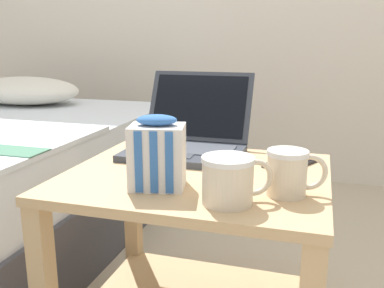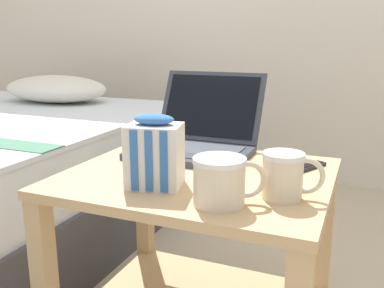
{
  "view_description": "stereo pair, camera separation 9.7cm",
  "coord_description": "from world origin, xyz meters",
  "px_view_note": "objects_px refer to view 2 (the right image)",
  "views": [
    {
      "loc": [
        0.27,
        -0.94,
        0.82
      ],
      "look_at": [
        0.0,
        -0.04,
        0.59
      ],
      "focal_mm": 40.0,
      "sensor_mm": 36.0,
      "label": 1
    },
    {
      "loc": [
        0.36,
        -0.91,
        0.82
      ],
      "look_at": [
        0.0,
        -0.04,
        0.59
      ],
      "focal_mm": 40.0,
      "sensor_mm": 36.0,
      "label": 2
    }
  ],
  "objects_px": {
    "mug_front_right": "(221,179)",
    "cell_phone": "(296,166)",
    "laptop": "(198,136)",
    "snack_bag": "(155,153)",
    "mug_front_left": "(285,173)"
  },
  "relations": [
    {
      "from": "snack_bag",
      "to": "mug_front_left",
      "type": "bearing_deg",
      "value": 6.77
    },
    {
      "from": "mug_front_right",
      "to": "cell_phone",
      "type": "bearing_deg",
      "value": 72.36
    },
    {
      "from": "mug_front_left",
      "to": "cell_phone",
      "type": "bearing_deg",
      "value": 92.68
    },
    {
      "from": "laptop",
      "to": "mug_front_right",
      "type": "relative_size",
      "value": 2.38
    },
    {
      "from": "mug_front_left",
      "to": "mug_front_right",
      "type": "xyz_separation_m",
      "value": [
        -0.11,
        -0.08,
        -0.0
      ]
    },
    {
      "from": "laptop",
      "to": "mug_front_right",
      "type": "height_order",
      "value": "laptop"
    },
    {
      "from": "mug_front_right",
      "to": "mug_front_left",
      "type": "bearing_deg",
      "value": 36.4
    },
    {
      "from": "laptop",
      "to": "cell_phone",
      "type": "bearing_deg",
      "value": -10.0
    },
    {
      "from": "laptop",
      "to": "snack_bag",
      "type": "relative_size",
      "value": 2.02
    },
    {
      "from": "laptop",
      "to": "cell_phone",
      "type": "xyz_separation_m",
      "value": [
        0.29,
        -0.05,
        -0.04
      ]
    },
    {
      "from": "mug_front_right",
      "to": "snack_bag",
      "type": "bearing_deg",
      "value": 164.37
    },
    {
      "from": "laptop",
      "to": "mug_front_left",
      "type": "xyz_separation_m",
      "value": [
        0.3,
        -0.27,
        0.01
      ]
    },
    {
      "from": "mug_front_left",
      "to": "snack_bag",
      "type": "distance_m",
      "value": 0.28
    },
    {
      "from": "mug_front_right",
      "to": "cell_phone",
      "type": "distance_m",
      "value": 0.32
    },
    {
      "from": "mug_front_right",
      "to": "cell_phone",
      "type": "height_order",
      "value": "mug_front_right"
    }
  ]
}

